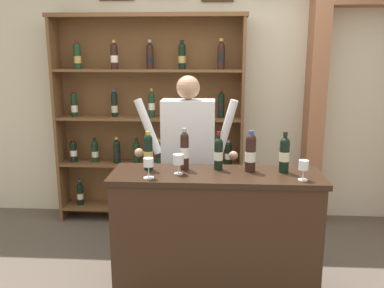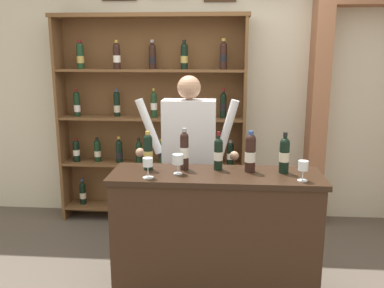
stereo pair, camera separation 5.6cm
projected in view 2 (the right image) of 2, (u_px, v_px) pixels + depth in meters
name	position (u px, v px, depth m)	size (l,w,h in m)	color
back_wall	(206.00, 72.00, 4.50)	(12.00, 0.19, 3.21)	beige
wine_shelf	(152.00, 116.00, 4.40)	(2.02, 0.31, 2.20)	brown
archway_doorway	(370.00, 94.00, 4.29)	(1.27, 0.45, 2.51)	#9E6647
tasting_counter	(215.00, 234.00, 3.11)	(1.55, 0.48, 0.96)	#382316
shopkeeper	(189.00, 147.00, 3.59)	(0.91, 0.22, 1.63)	#2D3347
tasting_bottle_prosecco	(148.00, 151.00, 3.08)	(0.07, 0.07, 0.29)	black
tasting_bottle_grappa	(184.00, 150.00, 3.08)	(0.07, 0.07, 0.32)	black
tasting_bottle_super_tuscan	(218.00, 153.00, 3.07)	(0.07, 0.07, 0.29)	black
tasting_bottle_riserva	(250.00, 152.00, 3.02)	(0.08, 0.08, 0.31)	black
tasting_bottle_rosso	(284.00, 154.00, 2.99)	(0.07, 0.07, 0.30)	black
wine_glass_center	(148.00, 164.00, 2.88)	(0.08, 0.08, 0.14)	silver
wine_glass_right	(178.00, 160.00, 2.97)	(0.08, 0.08, 0.15)	silver
wine_glass_left	(303.00, 167.00, 2.81)	(0.07, 0.07, 0.14)	silver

